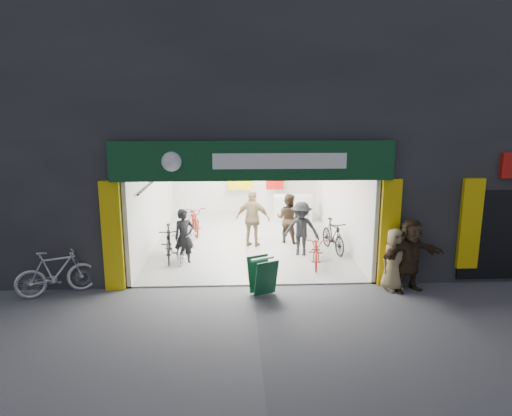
{
  "coord_description": "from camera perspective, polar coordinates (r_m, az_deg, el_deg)",
  "views": [
    {
      "loc": [
        -0.42,
        -10.36,
        4.16
      ],
      "look_at": [
        0.15,
        1.5,
        1.61
      ],
      "focal_mm": 32.0,
      "sensor_mm": 36.0,
      "label": 1
    }
  ],
  "objects": [
    {
      "name": "pedestrian_far",
      "position": [
        11.2,
        18.71,
        -5.61
      ],
      "size": [
        1.69,
        0.94,
        1.74
      ],
      "primitive_type": "imported",
      "rotation": [
        0.0,
        0.0,
        0.28
      ],
      "color": "#382719",
      "rests_on": "ground"
    },
    {
      "name": "customer_b",
      "position": [
        14.44,
        4.04,
        -1.34
      ],
      "size": [
        0.97,
        0.9,
        1.61
      ],
      "primitive_type": "imported",
      "rotation": [
        0.0,
        0.0,
        2.66
      ],
      "color": "#3A2A1A",
      "rests_on": "ground"
    },
    {
      "name": "bike_left_back",
      "position": [
        14.93,
        -8.31,
        -2.05
      ],
      "size": [
        0.8,
        1.84,
        1.07
      ],
      "primitive_type": "imported",
      "rotation": [
        0.0,
        0.0,
        0.17
      ],
      "color": "silver",
      "rests_on": "ground"
    },
    {
      "name": "bike_left_midfront",
      "position": [
        13.07,
        -10.86,
        -4.36
      ],
      "size": [
        0.66,
        1.7,
        0.99
      ],
      "primitive_type": "imported",
      "rotation": [
        0.0,
        0.0,
        0.12
      ],
      "color": "black",
      "rests_on": "ground"
    },
    {
      "name": "pedestrian_near",
      "position": [
        11.2,
        16.89,
        -6.16
      ],
      "size": [
        0.86,
        0.73,
        1.49
      ],
      "primitive_type": "imported",
      "rotation": [
        0.0,
        0.0,
        0.42
      ],
      "color": "#917C54",
      "rests_on": "ground"
    },
    {
      "name": "bike_right_front",
      "position": [
        13.78,
        9.6,
        -3.47
      ],
      "size": [
        0.74,
        1.71,
        0.99
      ],
      "primitive_type": "imported",
      "rotation": [
        0.0,
        0.0,
        0.17
      ],
      "color": "black",
      "rests_on": "ground"
    },
    {
      "name": "sandwich_board",
      "position": [
        10.54,
        0.83,
        -8.36
      ],
      "size": [
        0.73,
        0.74,
        0.85
      ],
      "rotation": [
        0.0,
        0.0,
        0.43
      ],
      "color": "#104327",
      "rests_on": "ground"
    },
    {
      "name": "customer_a",
      "position": [
        12.59,
        -8.96,
        -3.61
      ],
      "size": [
        0.67,
        0.59,
        1.55
      ],
      "primitive_type": "imported",
      "rotation": [
        0.0,
        0.0,
        0.46
      ],
      "color": "black",
      "rests_on": "ground"
    },
    {
      "name": "bike_left_front",
      "position": [
        13.03,
        -8.74,
        -4.67
      ],
      "size": [
        0.78,
        1.68,
        0.85
      ],
      "primitive_type": "imported",
      "rotation": [
        0.0,
        0.0,
        -0.14
      ],
      "color": "#BABABF",
      "rests_on": "ground"
    },
    {
      "name": "parked_bike",
      "position": [
        11.44,
        -23.69,
        -7.41
      ],
      "size": [
        1.82,
        1.19,
        1.06
      ],
      "primitive_type": "imported",
      "rotation": [
        0.0,
        0.0,
        2.0
      ],
      "color": "#B9BABF",
      "rests_on": "ground"
    },
    {
      "name": "bike_right_back",
      "position": [
        15.57,
        6.46,
        -1.64
      ],
      "size": [
        0.68,
        1.63,
        0.95
      ],
      "primitive_type": "imported",
      "rotation": [
        0.0,
        0.0,
        -0.15
      ],
      "color": "#B9BABF",
      "rests_on": "ground"
    },
    {
      "name": "customer_d",
      "position": [
        13.95,
        -0.39,
        -1.35
      ],
      "size": [
        1.15,
        0.75,
        1.81
      ],
      "primitive_type": "imported",
      "rotation": [
        0.0,
        0.0,
        2.83
      ],
      "color": "#967B57",
      "rests_on": "ground"
    },
    {
      "name": "building",
      "position": [
        15.4,
        2.25,
        12.7
      ],
      "size": [
        17.0,
        10.27,
        8.0
      ],
      "color": "#232326",
      "rests_on": "ground"
    },
    {
      "name": "customer_c",
      "position": [
        13.18,
        5.68,
        -2.67
      ],
      "size": [
        1.14,
        0.79,
        1.61
      ],
      "primitive_type": "imported",
      "rotation": [
        0.0,
        0.0,
        -0.2
      ],
      "color": "black",
      "rests_on": "ground"
    },
    {
      "name": "ground",
      "position": [
        11.17,
        -0.4,
        -9.73
      ],
      "size": [
        60.0,
        60.0,
        0.0
      ],
      "primitive_type": "plane",
      "color": "#56565B",
      "rests_on": "ground"
    },
    {
      "name": "bike_left_midback",
      "position": [
        15.78,
        -7.7,
        -1.41
      ],
      "size": [
        1.03,
        1.98,
        0.99
      ],
      "primitive_type": "imported",
      "rotation": [
        0.0,
        0.0,
        0.21
      ],
      "color": "maroon",
      "rests_on": "ground"
    },
    {
      "name": "bike_right_mid",
      "position": [
        12.56,
        7.59,
        -5.28
      ],
      "size": [
        0.83,
        1.69,
        0.85
      ],
      "primitive_type": "imported",
      "rotation": [
        0.0,
        0.0,
        -0.17
      ],
      "color": "maroon",
      "rests_on": "ground"
    }
  ]
}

